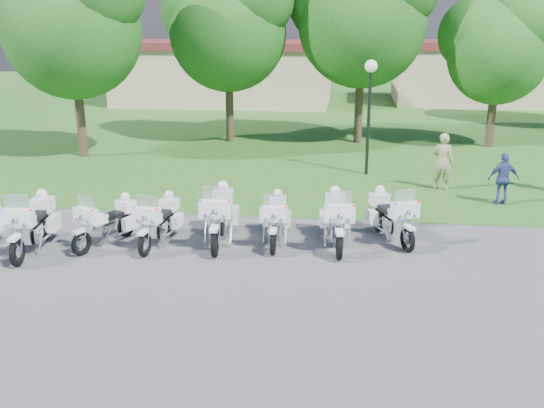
# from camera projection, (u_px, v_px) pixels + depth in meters

# --- Properties ---
(ground) EXTENTS (100.00, 100.00, 0.00)m
(ground) POSITION_uv_depth(u_px,v_px,m) (243.00, 255.00, 14.53)
(ground) COLOR #505055
(ground) RESTS_ON ground
(grass_lawn) EXTENTS (100.00, 48.00, 0.01)m
(grass_lawn) POSITION_uv_depth(u_px,v_px,m) (313.00, 106.00, 40.16)
(grass_lawn) COLOR #225A1C
(grass_lawn) RESTS_ON ground
(motorcycle_1) EXTENTS (0.98, 2.44, 1.64)m
(motorcycle_1) POSITION_uv_depth(u_px,v_px,m) (33.00, 223.00, 14.68)
(motorcycle_1) COLOR black
(motorcycle_1) RESTS_ON ground
(motorcycle_2) EXTENTS (1.22, 2.01, 1.44)m
(motorcycle_2) POSITION_uv_depth(u_px,v_px,m) (108.00, 221.00, 15.11)
(motorcycle_2) COLOR black
(motorcycle_2) RESTS_ON ground
(motorcycle_3) EXTENTS (0.84, 2.18, 1.46)m
(motorcycle_3) POSITION_uv_depth(u_px,v_px,m) (159.00, 220.00, 15.14)
(motorcycle_3) COLOR black
(motorcycle_3) RESTS_ON ground
(motorcycle_4) EXTENTS (0.95, 2.52, 1.69)m
(motorcycle_4) POSITION_uv_depth(u_px,v_px,m) (220.00, 215.00, 15.25)
(motorcycle_4) COLOR black
(motorcycle_4) RESTS_ON ground
(motorcycle_5) EXTENTS (0.76, 2.18, 1.46)m
(motorcycle_5) POSITION_uv_depth(u_px,v_px,m) (276.00, 219.00, 15.25)
(motorcycle_5) COLOR black
(motorcycle_5) RESTS_ON ground
(motorcycle_6) EXTENTS (0.92, 2.41, 1.62)m
(motorcycle_6) POSITION_uv_depth(u_px,v_px,m) (337.00, 219.00, 15.04)
(motorcycle_6) COLOR black
(motorcycle_6) RESTS_ON ground
(motorcycle_7) EXTENTS (1.29, 2.14, 1.52)m
(motorcycle_7) POSITION_uv_depth(u_px,v_px,m) (391.00, 216.00, 15.44)
(motorcycle_7) COLOR black
(motorcycle_7) RESTS_ON ground
(lamp_post) EXTENTS (0.44, 0.44, 4.11)m
(lamp_post) POSITION_uv_depth(u_px,v_px,m) (370.00, 89.00, 21.31)
(lamp_post) COLOR black
(lamp_post) RESTS_ON ground
(tree_0) EXTENTS (6.31, 5.38, 8.41)m
(tree_0) POSITION_uv_depth(u_px,v_px,m) (71.00, 16.00, 23.57)
(tree_0) COLOR #38281C
(tree_0) RESTS_ON ground
(tree_1) EXTENTS (6.10, 5.21, 8.14)m
(tree_1) POSITION_uv_depth(u_px,v_px,m) (227.00, 21.00, 26.82)
(tree_1) COLOR #38281C
(tree_1) RESTS_ON ground
(tree_2) EXTENTS (6.61, 5.64, 8.81)m
(tree_2) POSITION_uv_depth(u_px,v_px,m) (362.00, 10.00, 26.44)
(tree_2) COLOR #38281C
(tree_2) RESTS_ON ground
(tree_3) EXTENTS (5.02, 4.29, 6.70)m
(tree_3) POSITION_uv_depth(u_px,v_px,m) (498.00, 44.00, 25.83)
(tree_3) COLOR #38281C
(tree_3) RESTS_ON ground
(building_west) EXTENTS (14.56, 8.32, 4.10)m
(building_west) POSITION_uv_depth(u_px,v_px,m) (226.00, 72.00, 41.24)
(building_west) COLOR #C3AE8D
(building_west) RESTS_ON ground
(building_east) EXTENTS (11.44, 7.28, 4.10)m
(building_east) POSITION_uv_depth(u_px,v_px,m) (478.00, 72.00, 41.09)
(building_east) COLOR #C3AE8D
(building_east) RESTS_ON ground
(bystander_a) EXTENTS (0.78, 0.61, 1.90)m
(bystander_a) POSITION_uv_depth(u_px,v_px,m) (442.00, 162.00, 19.96)
(bystander_a) COLOR tan
(bystander_a) RESTS_ON ground
(bystander_c) EXTENTS (0.97, 0.50, 1.59)m
(bystander_c) POSITION_uv_depth(u_px,v_px,m) (503.00, 179.00, 18.35)
(bystander_c) COLOR #3A468C
(bystander_c) RESTS_ON ground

